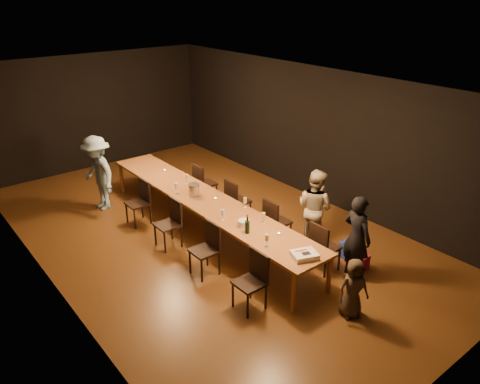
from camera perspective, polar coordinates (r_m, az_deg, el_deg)
ground at (r=9.50m, az=-4.23°, el=-4.92°), size 10.00×10.00×0.00m
room_shell at (r=8.69m, az=-4.65°, el=7.15°), size 6.04×10.04×3.02m
table at (r=9.19m, az=-4.36°, el=-1.08°), size 0.90×6.00×0.75m
chair_right_0 at (r=8.22m, az=10.35°, el=-6.53°), size 0.42×0.42×0.93m
chair_right_1 at (r=8.93m, az=4.60°, el=-3.56°), size 0.42×0.42×0.93m
chair_right_2 at (r=9.74m, az=-0.21°, el=-1.02°), size 0.42×0.42×0.93m
chair_right_3 at (r=10.63m, az=-4.25°, el=1.12°), size 0.42×0.42×0.93m
chair_left_0 at (r=7.19m, az=1.15°, el=-10.96°), size 0.42×0.42×0.93m
chair_left_1 at (r=8.00m, az=-4.40°, el=-7.09°), size 0.42×0.42×0.93m
chair_left_2 at (r=8.89m, az=-8.83°, el=-3.91°), size 0.42×0.42×0.93m
chair_left_3 at (r=9.85m, az=-12.38°, el=-1.32°), size 0.42×0.42×0.93m
woman_birthday at (r=8.02m, az=14.05°, el=-5.37°), size 0.38×0.56×1.49m
woman_tan at (r=8.86m, az=9.11°, el=-1.91°), size 0.65×0.79×1.52m
man_blue at (r=10.60m, az=-16.90°, el=2.19°), size 0.68×1.11×1.67m
child at (r=7.24m, az=13.65°, el=-11.35°), size 0.55×0.47×0.96m
gift_bag_red at (r=8.53m, az=14.84°, el=-8.37°), size 0.24×0.15×0.27m
gift_bag_blue at (r=8.84m, az=12.80°, el=-6.75°), size 0.25×0.17×0.31m
birthday_cake at (r=7.29m, az=7.86°, el=-7.61°), size 0.46×0.42×0.09m
plate_stack at (r=8.09m, az=0.46°, el=-3.83°), size 0.23×0.23×0.11m
champagne_bottle at (r=7.83m, az=0.89°, el=-3.90°), size 0.10×0.10×0.35m
ice_bucket at (r=9.28m, az=-5.64°, el=0.27°), size 0.23×0.23×0.24m
wineglass_0 at (r=7.50m, az=3.29°, el=-5.88°), size 0.06×0.06×0.21m
wineglass_1 at (r=8.18m, az=2.88°, el=-3.18°), size 0.06×0.06×0.21m
wineglass_2 at (r=8.28m, az=-2.08°, el=-2.80°), size 0.06×0.06×0.21m
wineglass_3 at (r=8.73m, az=0.61°, el=-1.31°), size 0.06×0.06×0.21m
wineglass_4 at (r=9.46m, az=-7.78°, el=0.52°), size 0.06×0.06×0.21m
wineglass_5 at (r=9.84m, az=-6.51°, el=1.56°), size 0.06×0.06×0.21m
tealight_near at (r=7.87m, az=4.76°, el=-5.11°), size 0.05×0.05×0.03m
tealight_mid at (r=9.12m, az=-3.02°, el=-0.81°), size 0.05×0.05×0.03m
tealight_far at (r=10.62m, az=-9.16°, el=2.61°), size 0.05×0.05×0.03m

